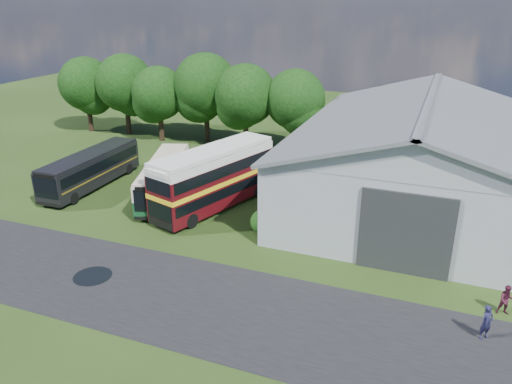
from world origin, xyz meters
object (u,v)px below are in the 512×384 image
at_px(bus_dark_single, 91,169).
at_px(visitor_a, 487,323).
at_px(bus_green_single, 164,178).
at_px(visitor_b, 507,300).
at_px(bus_maroon_double, 214,179).
at_px(storage_shed, 424,149).

xyz_separation_m(bus_dark_single, visitor_a, (30.24, -9.74, -0.67)).
relative_size(bus_green_single, visitor_b, 6.60).
xyz_separation_m(bus_green_single, bus_maroon_double, (4.73, -0.60, 0.78)).
relative_size(bus_green_single, bus_dark_single, 1.01).
bearing_deg(visitor_b, bus_dark_single, 156.26).
bearing_deg(bus_maroon_double, visitor_b, -2.05).
xyz_separation_m(storage_shed, bus_maroon_double, (-14.30, -7.33, -1.84)).
relative_size(bus_maroon_double, visitor_b, 6.88).
height_order(bus_maroon_double, visitor_a, bus_maroon_double).
relative_size(bus_maroon_double, visitor_a, 6.30).
bearing_deg(bus_green_single, visitor_a, -42.77).
height_order(storage_shed, bus_maroon_double, storage_shed).
bearing_deg(bus_green_single, bus_maroon_double, -26.66).
bearing_deg(visitor_a, bus_green_single, 114.27).
distance_m(bus_maroon_double, visitor_b, 20.92).
bearing_deg(bus_maroon_double, visitor_a, -9.38).
distance_m(bus_maroon_double, bus_dark_single, 11.63).
height_order(bus_maroon_double, bus_dark_single, bus_maroon_double).
bearing_deg(bus_dark_single, visitor_a, -18.89).
distance_m(bus_dark_single, visitor_b, 32.10).
xyz_separation_m(storage_shed, bus_green_single, (-19.02, -6.73, -2.63)).
relative_size(storage_shed, bus_green_single, 2.32).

